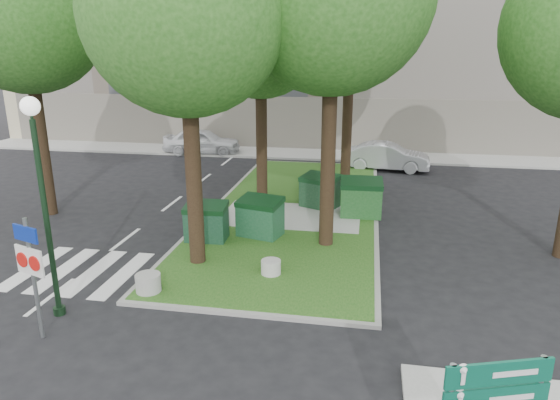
% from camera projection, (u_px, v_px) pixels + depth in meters
% --- Properties ---
extents(ground, '(120.00, 120.00, 0.00)m').
position_uv_depth(ground, '(224.00, 312.00, 11.76)').
color(ground, black).
rests_on(ground, ground).
extents(median_island, '(6.00, 16.00, 0.12)m').
position_uv_depth(median_island, '(295.00, 209.00, 19.20)').
color(median_island, '#194C15').
rests_on(median_island, ground).
extents(median_kerb, '(6.30, 16.30, 0.10)m').
position_uv_depth(median_kerb, '(295.00, 209.00, 19.20)').
color(median_kerb, gray).
rests_on(median_kerb, ground).
extents(building_sidewalk, '(42.00, 3.00, 0.12)m').
position_uv_depth(building_sidewalk, '(313.00, 154.00, 29.18)').
color(building_sidewalk, '#999993').
rests_on(building_sidewalk, ground).
extents(zebra_crossing, '(5.00, 3.00, 0.01)m').
position_uv_depth(zebra_crossing, '(109.00, 273.00, 13.81)').
color(zebra_crossing, silver).
rests_on(zebra_crossing, ground).
extents(apartment_building, '(41.00, 12.00, 16.00)m').
position_uv_depth(apartment_building, '(328.00, 18.00, 33.94)').
color(apartment_building, beige).
rests_on(apartment_building, ground).
extents(tree_median_mid, '(4.80, 4.80, 9.99)m').
position_uv_depth(tree_median_mid, '(263.00, 20.00, 18.43)').
color(tree_median_mid, black).
rests_on(tree_median_mid, ground).
extents(dumpster_a, '(1.36, 0.98, 1.22)m').
position_uv_depth(dumpster_a, '(206.00, 222.00, 15.81)').
color(dumpster_a, '#0D321D').
rests_on(dumpster_a, median_island).
extents(dumpster_b, '(1.59, 1.29, 1.29)m').
position_uv_depth(dumpster_b, '(260.00, 217.00, 16.16)').
color(dumpster_b, '#134225').
rests_on(dumpster_b, median_island).
extents(dumpster_c, '(1.66, 1.45, 1.29)m').
position_uv_depth(dumpster_c, '(320.00, 191.00, 19.10)').
color(dumpster_c, black).
rests_on(dumpster_c, median_island).
extents(dumpster_d, '(1.54, 1.11, 1.39)m').
position_uv_depth(dumpster_d, '(361.00, 198.00, 18.07)').
color(dumpster_d, '#164819').
rests_on(dumpster_d, median_island).
extents(bollard_left, '(0.63, 0.63, 0.45)m').
position_uv_depth(bollard_left, '(148.00, 283.00, 12.49)').
color(bollard_left, '#999994').
rests_on(bollard_left, median_island).
extents(bollard_right, '(0.54, 0.54, 0.38)m').
position_uv_depth(bollard_right, '(271.00, 267.00, 13.47)').
color(bollard_right, '#ACABA7').
rests_on(bollard_right, median_island).
extents(bollard_mid, '(0.50, 0.50, 0.36)m').
position_uv_depth(bollard_mid, '(256.00, 228.00, 16.45)').
color(bollard_mid, '#9C9C97').
rests_on(bollard_mid, median_island).
extents(litter_bin, '(0.37, 0.37, 0.64)m').
position_uv_depth(litter_bin, '(346.00, 192.00, 20.07)').
color(litter_bin, gold).
rests_on(litter_bin, median_island).
extents(street_lamp, '(0.40, 0.40, 5.03)m').
position_uv_depth(street_lamp, '(41.00, 184.00, 10.78)').
color(street_lamp, black).
rests_on(street_lamp, ground).
extents(traffic_sign_pole, '(0.78, 0.31, 2.72)m').
position_uv_depth(traffic_sign_pole, '(31.00, 263.00, 10.25)').
color(traffic_sign_pole, slate).
rests_on(traffic_sign_pole, ground).
extents(car_white, '(4.59, 2.14, 1.52)m').
position_uv_depth(car_white, '(202.00, 141.00, 29.36)').
color(car_white, silver).
rests_on(car_white, ground).
extents(car_silver, '(4.39, 1.92, 1.40)m').
position_uv_depth(car_silver, '(387.00, 156.00, 25.47)').
color(car_silver, '#B0B2B8').
rests_on(car_silver, ground).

